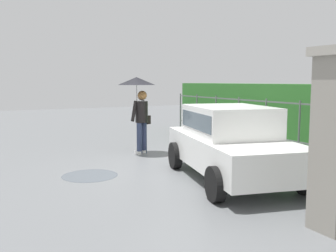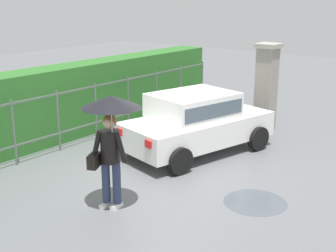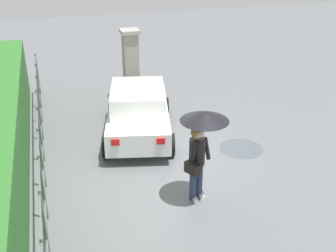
# 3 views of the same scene
# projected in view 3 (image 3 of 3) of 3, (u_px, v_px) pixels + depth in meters

# --- Properties ---
(ground_plane) EXTENTS (40.00, 40.00, 0.00)m
(ground_plane) POSITION_uv_depth(u_px,v_px,m) (163.00, 159.00, 10.82)
(ground_plane) COLOR slate
(car) EXTENTS (3.97, 2.51, 1.48)m
(car) POSITION_uv_depth(u_px,v_px,m) (138.00, 109.00, 11.71)
(car) COLOR white
(car) RESTS_ON ground
(pedestrian) EXTENTS (1.01, 1.01, 2.09)m
(pedestrian) POSITION_uv_depth(u_px,v_px,m) (201.00, 135.00, 8.60)
(pedestrian) COLOR #2D3856
(pedestrian) RESTS_ON ground
(gate_pillar) EXTENTS (0.60, 0.60, 2.42)m
(gate_pillar) POSITION_uv_depth(u_px,v_px,m) (131.00, 65.00, 14.05)
(gate_pillar) COLOR gray
(gate_pillar) RESTS_ON ground
(fence_section) EXTENTS (11.08, 0.05, 1.50)m
(fence_section) POSITION_uv_depth(u_px,v_px,m) (41.00, 143.00, 9.84)
(fence_section) COLOR #59605B
(fence_section) RESTS_ON ground
(hedge_row) EXTENTS (12.03, 0.90, 1.90)m
(hedge_row) POSITION_uv_depth(u_px,v_px,m) (3.00, 143.00, 9.58)
(hedge_row) COLOR #2D6B28
(hedge_row) RESTS_ON ground
(puddle_near) EXTENTS (1.17, 1.17, 0.00)m
(puddle_near) POSITION_uv_depth(u_px,v_px,m) (241.00, 148.00, 11.33)
(puddle_near) COLOR #4C545B
(puddle_near) RESTS_ON ground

